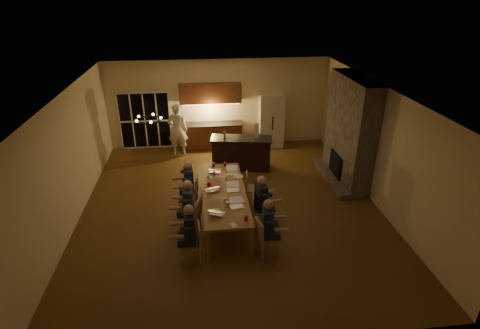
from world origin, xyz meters
name	(u,v)px	position (x,y,z in m)	size (l,w,h in m)	color
floor	(231,206)	(0.00, 0.00, 0.00)	(9.00, 9.00, 0.00)	brown
back_wall	(219,103)	(0.00, 4.52, 1.60)	(8.00, 0.04, 3.20)	beige
left_wall	(68,161)	(-4.02, 0.00, 1.60)	(0.04, 9.00, 3.20)	beige
right_wall	(378,146)	(4.02, 0.00, 1.60)	(0.04, 9.00, 3.20)	beige
ceiling	(229,91)	(0.00, 0.00, 3.22)	(8.00, 9.00, 0.04)	white
french_doors	(145,121)	(-2.70, 4.47, 1.05)	(1.86, 0.08, 2.10)	black
fireplace	(350,131)	(3.70, 1.20, 1.60)	(0.58, 2.50, 3.20)	#746B5B
kitchenette	(211,117)	(-0.30, 4.20, 1.20)	(2.24, 0.68, 2.40)	brown
refrigerator	(271,120)	(1.90, 4.15, 1.00)	(0.90, 0.68, 2.00)	beige
dining_table	(224,204)	(-0.21, -0.50, 0.38)	(1.10, 3.30, 0.75)	#BC7E4B
bar_island	(241,153)	(0.57, 2.31, 0.54)	(1.97, 0.68, 1.08)	black
chair_left_near	(191,243)	(-1.08, -2.14, 0.45)	(0.44, 0.44, 0.89)	#A88054
chair_left_mid	(191,216)	(-1.08, -1.06, 0.45)	(0.44, 0.44, 0.89)	#A88054
chair_left_far	(190,192)	(-1.11, 0.13, 0.45)	(0.44, 0.44, 0.89)	#A88054
chair_right_near	(267,236)	(0.62, -2.09, 0.45)	(0.44, 0.44, 0.89)	#A88054
chair_right_mid	(261,210)	(0.66, -1.01, 0.45)	(0.44, 0.44, 0.89)	#A88054
chair_right_far	(254,188)	(0.65, 0.11, 0.45)	(0.44, 0.44, 0.89)	#A88054
person_left_near	(190,233)	(-1.08, -2.09, 0.69)	(0.60, 0.60, 1.38)	#21232A
person_right_near	(267,227)	(0.62, -2.07, 0.69)	(0.60, 0.60, 1.38)	navy
person_left_mid	(189,206)	(-1.11, -0.99, 0.69)	(0.60, 0.60, 1.38)	#3C4247
person_right_mid	(261,201)	(0.66, -0.97, 0.69)	(0.60, 0.60, 1.38)	#21232A
person_left_far	(189,184)	(-1.11, 0.09, 0.69)	(0.60, 0.60, 1.38)	navy
standing_person	(178,130)	(-1.51, 3.66, 0.95)	(0.69, 0.45, 1.89)	white
chandelier	(148,120)	(-1.91, -0.52, 2.75)	(0.60, 0.60, 0.03)	black
laptop_a	(217,210)	(-0.45, -1.51, 0.86)	(0.32, 0.28, 0.23)	silver
laptop_b	(237,203)	(0.03, -1.27, 0.86)	(0.32, 0.28, 0.23)	silver
laptop_c	(212,186)	(-0.52, -0.40, 0.86)	(0.32, 0.28, 0.23)	silver
laptop_d	(233,187)	(0.02, -0.48, 0.86)	(0.32, 0.28, 0.23)	silver
laptop_e	(215,168)	(-0.38, 0.64, 0.86)	(0.32, 0.28, 0.23)	silver
laptop_f	(232,170)	(0.09, 0.48, 0.86)	(0.32, 0.28, 0.23)	silver
mug_front	(225,200)	(-0.23, -1.00, 0.80)	(0.08, 0.08, 0.10)	white
mug_mid	(226,178)	(-0.10, 0.13, 0.80)	(0.08, 0.08, 0.10)	white
mug_back	(208,177)	(-0.59, 0.28, 0.80)	(0.08, 0.08, 0.10)	white
redcup_near	(246,218)	(0.18, -1.85, 0.81)	(0.08, 0.08, 0.12)	#B70C19
redcup_mid	(209,184)	(-0.58, -0.16, 0.81)	(0.10, 0.10, 0.12)	#B70C19
redcup_far	(225,164)	(-0.07, 0.96, 0.81)	(0.09, 0.09, 0.12)	#B70C19
can_silver	(227,204)	(-0.19, -1.22, 0.81)	(0.07, 0.07, 0.12)	#B2B2B7
can_cola	(214,165)	(-0.40, 0.97, 0.81)	(0.07, 0.07, 0.12)	#3F0F0C
plate_near	(239,201)	(0.11, -1.03, 0.76)	(0.26, 0.26, 0.02)	white
plate_left	(216,211)	(-0.48, -1.41, 0.76)	(0.22, 0.22, 0.02)	white
plate_far	(238,176)	(0.24, 0.27, 0.76)	(0.26, 0.26, 0.02)	white
notepad	(234,225)	(-0.12, -2.01, 0.76)	(0.14, 0.19, 0.01)	white
bar_bottle	(224,135)	(0.03, 2.33, 1.20)	(0.08, 0.08, 0.24)	#99999E
bar_blender	(257,131)	(1.06, 2.30, 1.31)	(0.15, 0.15, 0.46)	silver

